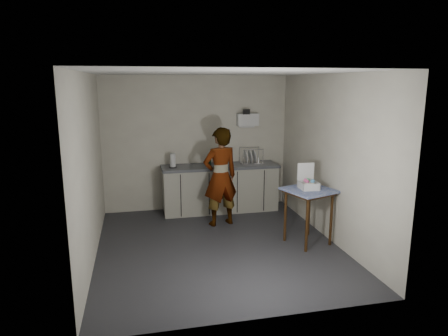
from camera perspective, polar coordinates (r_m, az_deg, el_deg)
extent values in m
plane|color=#25262A|center=(6.26, -0.90, -11.05)|extent=(4.00, 4.00, 0.00)
cube|color=beige|center=(7.80, -3.89, 3.52)|extent=(3.60, 0.02, 2.60)
cube|color=beige|center=(6.47, 14.79, 1.35)|extent=(0.02, 4.00, 2.60)
cube|color=beige|center=(5.79, -18.56, -0.10)|extent=(0.02, 4.00, 2.60)
cube|color=white|center=(5.76, -0.99, 13.43)|extent=(3.60, 4.00, 0.01)
cube|color=black|center=(7.88, -0.55, -5.78)|extent=(2.20, 0.52, 0.08)
cube|color=#A8A595|center=(7.77, -0.56, -3.04)|extent=(2.20, 0.58, 0.86)
cube|color=#494C53|center=(7.67, -0.56, 0.24)|extent=(2.24, 0.62, 0.05)
cube|color=black|center=(7.38, -6.19, -3.95)|extent=(0.02, 0.01, 0.80)
cube|color=black|center=(7.45, -2.13, -3.73)|extent=(0.02, 0.01, 0.80)
cube|color=black|center=(7.56, 1.91, -3.48)|extent=(0.01, 0.01, 0.80)
cube|color=black|center=(7.71, 5.73, -3.24)|extent=(0.02, 0.01, 0.80)
cube|color=white|center=(7.89, 3.39, 6.92)|extent=(0.42, 0.16, 0.24)
cube|color=white|center=(7.95, 3.27, 5.95)|extent=(0.30, 0.06, 0.04)
cube|color=black|center=(7.78, 3.22, 8.03)|extent=(0.14, 0.02, 0.10)
cylinder|color=#391F0D|center=(6.04, 11.75, -8.12)|extent=(0.04, 0.04, 0.80)
cylinder|color=#391F0D|center=(6.37, 15.05, -7.21)|extent=(0.04, 0.04, 0.80)
cylinder|color=#391F0D|center=(6.39, 8.75, -6.87)|extent=(0.04, 0.04, 0.80)
cylinder|color=#391F0D|center=(6.70, 12.02, -6.09)|extent=(0.04, 0.04, 0.80)
cube|color=#391F0D|center=(6.25, 12.06, -3.42)|extent=(0.75, 0.75, 0.04)
cube|color=navy|center=(6.24, 12.07, -3.11)|extent=(0.85, 0.85, 0.03)
imported|color=#B2A593|center=(6.91, -0.52, -1.28)|extent=(0.71, 0.55, 1.73)
imported|color=black|center=(7.57, -0.87, 1.36)|extent=(0.15, 0.15, 0.28)
cylinder|color=#B3112E|center=(7.66, 0.07, 0.95)|extent=(0.07, 0.07, 0.14)
cylinder|color=black|center=(7.60, -2.10, 1.18)|extent=(0.07, 0.07, 0.22)
cylinder|color=black|center=(7.51, -7.30, 0.14)|extent=(0.15, 0.15, 0.01)
cylinder|color=white|center=(7.48, -7.33, 1.13)|extent=(0.10, 0.10, 0.25)
cube|color=silver|center=(7.86, 3.90, 0.78)|extent=(0.43, 0.32, 0.02)
cylinder|color=silver|center=(7.65, 2.81, 1.63)|extent=(0.01, 0.01, 0.28)
cylinder|color=silver|center=(7.76, 5.59, 1.74)|extent=(0.01, 0.01, 0.28)
cylinder|color=silver|center=(7.91, 2.27, 1.99)|extent=(0.01, 0.01, 0.28)
cylinder|color=silver|center=(8.02, 4.97, 2.09)|extent=(0.01, 0.01, 0.28)
cylinder|color=white|center=(7.81, 3.15, 1.68)|extent=(0.05, 0.24, 0.24)
cylinder|color=white|center=(7.83, 3.76, 1.70)|extent=(0.05, 0.24, 0.24)
cylinder|color=white|center=(7.85, 4.37, 1.73)|extent=(0.05, 0.24, 0.24)
cube|color=white|center=(6.25, 11.99, -2.88)|extent=(0.28, 0.28, 0.01)
cube|color=white|center=(6.12, 12.48, -2.70)|extent=(0.27, 0.02, 0.10)
cube|color=white|center=(6.35, 11.56, -2.11)|extent=(0.27, 0.02, 0.10)
cube|color=white|center=(6.19, 10.90, -2.46)|extent=(0.02, 0.27, 0.10)
cube|color=white|center=(6.29, 13.11, -2.33)|extent=(0.02, 0.27, 0.10)
cube|color=white|center=(6.32, 11.60, -0.47)|extent=(0.27, 0.02, 0.27)
cylinder|color=white|center=(6.24, 12.01, -2.40)|extent=(0.18, 0.18, 0.10)
sphere|color=#E6549A|center=(6.17, 11.76, -1.89)|extent=(0.06, 0.06, 0.06)
sphere|color=#59ADF2|center=(6.20, 12.55, -1.85)|extent=(0.06, 0.06, 0.06)
sphere|color=#56D17B|center=(6.26, 11.88, -1.70)|extent=(0.06, 0.06, 0.06)
sphere|color=#E6549A|center=(6.24, 11.55, -1.73)|extent=(0.06, 0.06, 0.06)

